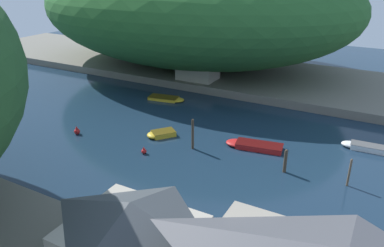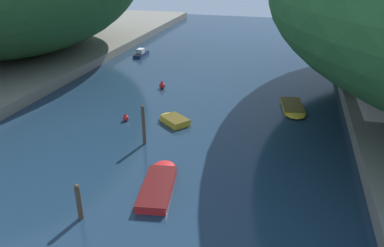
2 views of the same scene
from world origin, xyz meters
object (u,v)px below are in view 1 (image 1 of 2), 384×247
boat_white_cruiser (168,99)px  channel_buoy_near (144,151)px  boat_far_upstream (252,145)px  right_bank_cottage (198,64)px  boathouse_shed (132,236)px  channel_buoy_far (77,131)px  boat_small_dinghy (364,147)px  boat_yellow_tender (160,134)px

boat_white_cruiser → channel_buoy_near: (-15.41, -6.70, 0.09)m
boat_far_upstream → right_bank_cottage: bearing=33.3°
boathouse_shed → channel_buoy_far: boathouse_shed is taller
boathouse_shed → boat_small_dinghy: size_ratio=1.59×
boat_yellow_tender → boat_white_cruiser: bearing=-23.6°
boathouse_shed → boat_far_upstream: 21.61m
channel_buoy_far → right_bank_cottage: bearing=-9.1°
right_bank_cottage → boat_white_cruiser: 8.92m
right_bank_cottage → boat_white_cruiser: right_bank_cottage is taller
boathouse_shed → boat_white_cruiser: size_ratio=1.45×
boat_small_dinghy → right_bank_cottage: bearing=63.8°
channel_buoy_far → channel_buoy_near: bearing=-91.6°
right_bank_cottage → boat_small_dinghy: (-11.43, -26.32, -3.37)m
boathouse_shed → boat_yellow_tender: boathouse_shed is taller
boat_far_upstream → channel_buoy_near: 11.71m
boat_yellow_tender → boat_far_upstream: boat_yellow_tender is taller
channel_buoy_near → right_bank_cottage: bearing=14.3°
boat_yellow_tender → boat_white_cruiser: (10.97, 5.83, -0.06)m
boathouse_shed → right_bank_cottage: size_ratio=1.26×
boathouse_shed → boat_yellow_tender: 21.97m
boat_small_dinghy → boat_white_cruiser: 27.19m
boat_small_dinghy → boat_white_cruiser: size_ratio=0.91×
channel_buoy_far → boat_white_cruiser: bearing=-11.4°
boathouse_shed → channel_buoy_near: size_ratio=9.90×
boat_small_dinghy → boat_yellow_tender: size_ratio=1.41×
boathouse_shed → channel_buoy_far: bearing=52.7°
boat_yellow_tender → boat_small_dinghy: bearing=-121.5°
right_bank_cottage → boat_yellow_tender: bearing=-164.9°
right_bank_cottage → channel_buoy_near: size_ratio=7.89×
boat_far_upstream → channel_buoy_far: 20.35m
boat_small_dinghy → boat_far_upstream: boat_small_dinghy is taller
boat_white_cruiser → channel_buoy_far: (-15.15, 3.05, 0.17)m
channel_buoy_near → channel_buoy_far: channel_buoy_far is taller
boathouse_shed → channel_buoy_far: size_ratio=7.92×
right_bank_cottage → boat_far_upstream: bearing=-137.2°
boat_yellow_tender → channel_buoy_far: (-4.18, 8.88, 0.10)m
boat_small_dinghy → boat_yellow_tender: 22.53m
boat_small_dinghy → channel_buoy_far: bearing=108.9°
boat_yellow_tender → channel_buoy_near: bearing=139.5°
boat_yellow_tender → boat_white_cruiser: 12.42m
boat_yellow_tender → channel_buoy_far: 9.82m
channel_buoy_near → channel_buoy_far: (0.26, 9.75, 0.08)m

